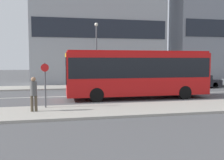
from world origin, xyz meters
The scene contains 9 objects.
ground_plane centered at (0.00, 0.00, 0.00)m, with size 120.00×120.00×0.00m, color #4F4F51.
sidewalk_near centered at (0.00, -6.25, 0.07)m, with size 44.00×3.50×0.13m.
sidewalk_far centered at (0.00, 6.25, 0.07)m, with size 44.00×3.50×0.13m.
lane_centerline centered at (0.00, 0.00, 0.00)m, with size 41.80×0.16×0.01m.
city_bus centered at (4.75, -2.00, 1.99)m, with size 10.34×2.47×3.46m.
parked_car_0 centered at (13.07, 3.57, 0.62)m, with size 4.14×1.82×1.31m.
pedestrian_near_stop centered at (-2.16, -6.09, 1.15)m, with size 0.35×0.34×1.79m.
bus_stop_sign centered at (-1.63, -5.07, 1.61)m, with size 0.44×0.12×2.51m.
street_lamp centered at (2.81, 5.51, 4.08)m, with size 0.36×0.36×6.41m.
Camera 1 is at (-0.80, -19.44, 2.76)m, focal length 40.00 mm.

